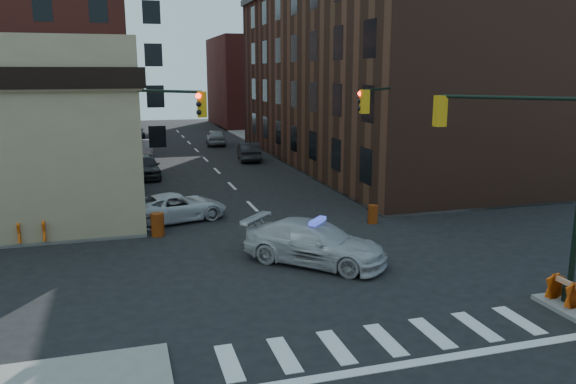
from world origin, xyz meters
TOP-DOWN VIEW (x-y plane):
  - ground at (0.00, 0.00)m, footprint 140.00×140.00m
  - sidewalk_ne at (23.00, 32.75)m, footprint 34.00×54.50m
  - commercial_row_ne at (13.00, 22.50)m, footprint 14.00×34.00m
  - filler_nw at (-16.00, 62.00)m, footprint 20.00×18.00m
  - filler_ne at (14.00, 58.00)m, footprint 16.00×16.00m
  - signal_pole_se at (6.04, -5.52)m, footprint 5.40×5.27m
  - signal_pole_nw at (-5.85, 5.34)m, footprint 3.58×3.67m
  - signal_pole_ne at (5.84, 5.35)m, footprint 3.67×3.58m
  - tree_ne_near at (7.50, 26.00)m, footprint 3.00×3.00m
  - tree_ne_far at (7.50, 34.00)m, footprint 3.00×3.00m
  - police_car at (0.24, -0.03)m, footprint 5.82×5.66m
  - pickup at (-4.39, 8.08)m, footprint 5.59×3.67m
  - parked_car_wnear at (-5.34, 20.73)m, footprint 2.03×4.84m
  - parked_car_wfar at (-4.98, 31.52)m, footprint 1.69×4.36m
  - parked_car_wdeep at (-5.50, 45.66)m, footprint 2.38×5.48m
  - parked_car_enear at (3.47, 26.39)m, footprint 2.18×4.89m
  - parked_car_efar at (2.50, 37.56)m, footprint 2.45×4.96m
  - pedestrian_a at (-10.01, 6.16)m, footprint 0.72×0.47m
  - pedestrian_b at (-8.79, 7.81)m, footprint 0.84×0.68m
  - pedestrian_c at (-12.15, 7.97)m, footprint 0.94×0.92m
  - barrel_road at (5.00, 4.81)m, footprint 0.59×0.59m
  - barrel_bank at (-5.50, 5.60)m, footprint 0.79×0.79m
  - barricade_se_a at (6.50, -6.39)m, footprint 0.58×1.10m
  - barricade_nw_a at (-6.50, 7.59)m, footprint 1.17×0.65m
  - barricade_nw_b at (-10.81, 5.70)m, footprint 1.37×0.74m

SIDE VIEW (x-z plane):
  - ground at x=0.00m, z-range 0.00..0.00m
  - sidewalk_ne at x=23.00m, z-range 0.00..0.15m
  - barrel_road at x=5.00m, z-range 0.00..0.92m
  - barrel_bank at x=-5.50m, z-range 0.00..1.09m
  - barricade_se_a at x=6.50m, z-range 0.15..0.97m
  - barricade_nw_a at x=-6.50m, z-range 0.15..0.99m
  - barricade_nw_b at x=-10.81m, z-range 0.15..1.15m
  - parked_car_wfar at x=-4.98m, z-range 0.00..1.42m
  - pickup at x=-4.39m, z-range 0.00..1.43m
  - parked_car_enear at x=3.47m, z-range 0.00..1.56m
  - parked_car_wdeep at x=-5.50m, z-range 0.00..1.57m
  - parked_car_efar at x=2.50m, z-range 0.00..1.62m
  - parked_car_wnear at x=-5.34m, z-range 0.00..1.64m
  - police_car at x=0.24m, z-range 0.00..1.68m
  - pedestrian_c at x=-12.15m, z-range 0.15..1.74m
  - pedestrian_b at x=-8.79m, z-range 0.15..1.78m
  - pedestrian_a at x=-10.01m, z-range 0.15..2.11m
  - tree_ne_near at x=7.50m, z-range 1.06..5.91m
  - tree_ne_far at x=7.50m, z-range 1.06..5.91m
  - signal_pole_nw at x=-5.85m, z-range 0.34..8.34m
  - signal_pole_ne at x=5.84m, z-range 0.34..8.34m
  - signal_pole_se at x=6.04m, z-range 0.61..8.61m
  - filler_ne at x=14.00m, z-range 0.00..12.00m
  - commercial_row_ne at x=13.00m, z-range 0.00..14.00m
  - filler_nw at x=-16.00m, z-range 0.00..16.00m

